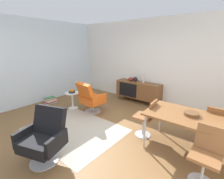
{
  "coord_description": "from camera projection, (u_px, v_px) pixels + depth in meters",
  "views": [
    {
      "loc": [
        2.21,
        -2.45,
        2.0
      ],
      "look_at": [
        -0.0,
        0.3,
        0.98
      ],
      "focal_mm": 25.41,
      "sensor_mm": 36.0,
      "label": 1
    }
  ],
  "objects": [
    {
      "name": "wall_window_left",
      "position": [
        31.0,
        63.0,
        5.25
      ],
      "size": [
        0.12,
        5.6,
        2.8
      ],
      "primitive_type": "cube",
      "color": "silver",
      "rests_on": "ground_plane"
    },
    {
      "name": "vase_ceramic_small",
      "position": [
        131.0,
        79.0,
        5.67
      ],
      "size": [
        0.18,
        0.18,
        0.13
      ],
      "color": "maroon",
      "rests_on": "sideboard"
    },
    {
      "name": "ground_plane",
      "position": [
        104.0,
        132.0,
        3.72
      ],
      "size": [
        8.32,
        8.32,
        0.0
      ],
      "primitive_type": "plane",
      "color": "brown"
    },
    {
      "name": "lounge_chair_red",
      "position": [
        90.0,
        97.0,
        4.69
      ],
      "size": [
        0.78,
        0.72,
        0.95
      ],
      "color": "#D85919",
      "rests_on": "ground_plane"
    },
    {
      "name": "armchair_black_shell",
      "position": [
        44.0,
        136.0,
        2.72
      ],
      "size": [
        0.84,
        0.81,
        0.95
      ],
      "color": "black",
      "rests_on": "ground_plane"
    },
    {
      "name": "sideboard",
      "position": [
        138.0,
        90.0,
        5.57
      ],
      "size": [
        1.6,
        0.45,
        0.72
      ],
      "color": "brown",
      "rests_on": "ground_plane"
    },
    {
      "name": "vase_sculptural_dark",
      "position": [
        143.0,
        79.0,
        5.35
      ],
      "size": [
        0.07,
        0.07,
        0.29
      ],
      "color": "beige",
      "rests_on": "sideboard"
    },
    {
      "name": "wooden_bowl_on_table",
      "position": [
        191.0,
        114.0,
        2.89
      ],
      "size": [
        0.26,
        0.26,
        0.06
      ],
      "primitive_type": "cylinder",
      "color": "brown",
      "rests_on": "dining_table"
    },
    {
      "name": "side_table_round",
      "position": [
        72.0,
        99.0,
        5.04
      ],
      "size": [
        0.44,
        0.44,
        0.52
      ],
      "color": "white",
      "rests_on": "ground_plane"
    },
    {
      "name": "dining_table",
      "position": [
        192.0,
        119.0,
        2.86
      ],
      "size": [
        1.6,
        0.9,
        0.74
      ],
      "color": "brown",
      "rests_on": "ground_plane"
    },
    {
      "name": "wall_back",
      "position": [
        155.0,
        62.0,
        5.27
      ],
      "size": [
        6.8,
        0.12,
        2.8
      ],
      "primitive_type": "cube",
      "color": "white",
      "rests_on": "ground_plane"
    },
    {
      "name": "dining_chair_front_right",
      "position": [
        206.0,
        154.0,
        2.29
      ],
      "size": [
        0.41,
        0.43,
        0.86
      ],
      "color": "brown",
      "rests_on": "ground_plane"
    },
    {
      "name": "dining_chair_back_right",
      "position": [
        217.0,
        124.0,
        3.13
      ],
      "size": [
        0.41,
        0.43,
        0.86
      ],
      "color": "brown",
      "rests_on": "ground_plane"
    },
    {
      "name": "dining_chair_near_window",
      "position": [
        146.0,
        117.0,
        3.46
      ],
      "size": [
        0.45,
        0.43,
        0.86
      ],
      "color": "brown",
      "rests_on": "ground_plane"
    },
    {
      "name": "vase_cobalt",
      "position": [
        135.0,
        79.0,
        5.56
      ],
      "size": [
        0.16,
        0.16,
        0.16
      ],
      "color": "black",
      "rests_on": "sideboard"
    },
    {
      "name": "magazine_stack",
      "position": [
        50.0,
        100.0,
        5.55
      ],
      "size": [
        0.33,
        0.41,
        0.2
      ],
      "color": "silver",
      "rests_on": "ground_plane"
    },
    {
      "name": "area_rug",
      "position": [
        75.0,
        129.0,
        3.83
      ],
      "size": [
        2.2,
        1.7,
        0.01
      ],
      "primitive_type": "cube",
      "color": "#B7AD99",
      "rests_on": "ground_plane"
    },
    {
      "name": "fruit_bowl",
      "position": [
        72.0,
        91.0,
        4.97
      ],
      "size": [
        0.2,
        0.2,
        0.11
      ],
      "color": "#262628",
      "rests_on": "side_table_round"
    }
  ]
}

